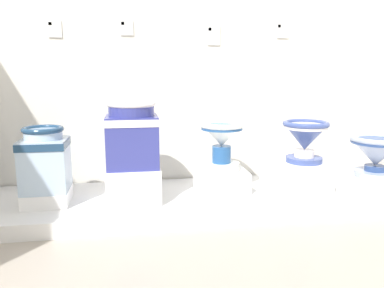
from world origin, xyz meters
name	(u,v)px	position (x,y,z in m)	size (l,w,h in m)	color
wall_back	(171,23)	(2.19, 2.60, 1.40)	(4.58, 0.06, 2.80)	silver
display_platform	(179,201)	(2.19, 2.12, 0.05)	(3.84, 0.86, 0.11)	white
plinth_block_rightmost	(48,196)	(1.25, 2.08, 0.16)	(0.30, 0.32, 0.10)	white
antique_toilet_rightmost	(45,158)	(1.25, 2.08, 0.44)	(0.31, 0.31, 0.45)	#ABC4DF
plinth_block_leftmost	(134,183)	(1.85, 2.07, 0.23)	(0.38, 0.39, 0.24)	white
antique_toilet_leftmost	(132,133)	(1.85, 2.07, 0.60)	(0.36, 0.34, 0.46)	#353A8E
plinth_block_pale_glazed	(221,181)	(2.52, 2.16, 0.19)	(0.39, 0.30, 0.16)	white
antique_toilet_pale_glazed	(222,139)	(2.52, 2.16, 0.51)	(0.33, 0.33, 0.37)	white
plinth_block_squat_floral	(303,175)	(3.17, 2.11, 0.22)	(0.33, 0.38, 0.22)	white
antique_toilet_squat_floral	(305,137)	(3.17, 2.11, 0.53)	(0.35, 0.35, 0.32)	#3E5194
plinth_block_broad_patterned	(374,181)	(3.77, 2.09, 0.15)	(0.29, 0.39, 0.08)	white
antique_toilet_broad_patterned	(376,151)	(3.77, 2.09, 0.39)	(0.42, 0.42, 0.32)	#A2AFCD
info_placard_second	(55,29)	(1.29, 2.56, 1.34)	(0.10, 0.01, 0.13)	white
info_placard_third	(127,28)	(1.84, 2.56, 1.36)	(0.10, 0.01, 0.11)	white
info_placard_fourth	(214,35)	(2.54, 2.56, 1.31)	(0.10, 0.01, 0.16)	white
info_placard_fifth	(283,30)	(3.13, 2.56, 1.36)	(0.10, 0.01, 0.12)	white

